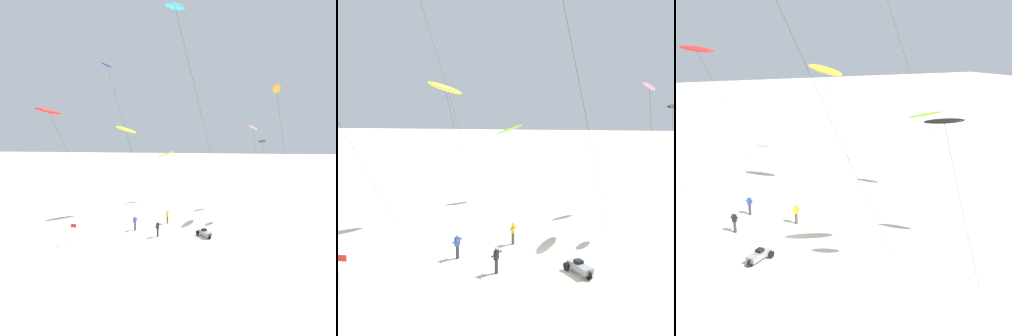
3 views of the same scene
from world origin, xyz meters
The scene contains 10 objects.
ground_plane centered at (0.00, 0.00, 0.00)m, with size 260.00×260.00×0.00m, color beige.
kite_black centered at (8.58, 7.20, 9.75)m, with size 2.34×3.30×10.05m.
kite_yellow centered at (-9.39, 7.77, 11.31)m, with size 3.21×4.02×12.10m.
kite_pink centered at (8.50, 14.38, 11.56)m, with size 3.07×4.10×12.12m.
kite_lime centered at (-5.05, 15.72, 7.40)m, with size 3.06×3.44×8.03m.
kite_flyer_nearest centered at (-6.34, -0.33, 0.89)m, with size 0.69×0.70×1.67m.
kite_flyer_middle centered at (-3.04, 2.62, 0.89)m, with size 0.54×0.56×1.67m.
kite_flyer_furthest centered at (-3.47, -2.06, 0.89)m, with size 0.65×0.66×1.67m.
beach_buggy centered at (1.43, -1.40, 0.43)m, with size 1.76×2.01×0.82m.
marker_flag centered at (-11.36, -5.29, 1.49)m, with size 0.56×0.05×2.10m.
Camera 2 is at (-0.14, -21.72, 9.84)m, focal length 38.21 mm.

